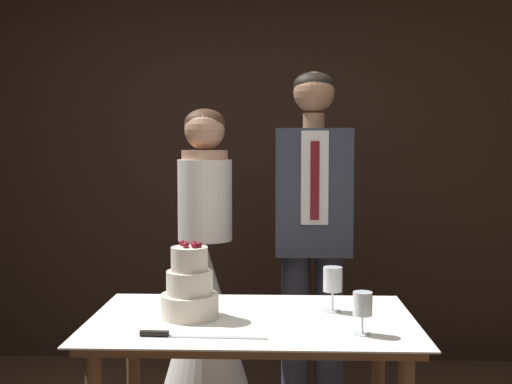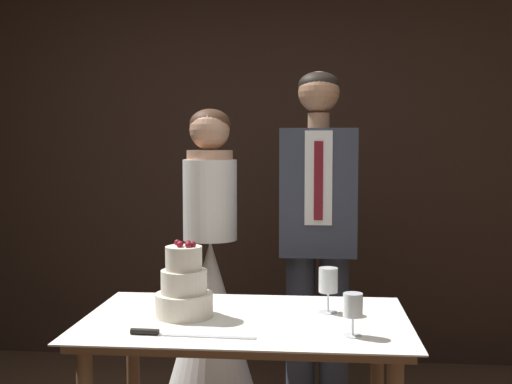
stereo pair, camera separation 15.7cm
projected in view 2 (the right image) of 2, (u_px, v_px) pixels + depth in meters
The scene contains 8 objects.
wall_back at pixel (254, 144), 4.25m from camera, with size 4.85×0.12×2.87m, color black.
cake_table at pixel (246, 343), 2.45m from camera, with size 1.24×0.77×0.76m.
tiered_cake at pixel (184, 288), 2.46m from camera, with size 0.22×0.22×0.29m.
cake_knife at pixel (168, 333), 2.22m from camera, with size 0.44×0.04×0.02m.
wine_glass_near at pixel (328, 281), 2.52m from camera, with size 0.08×0.08×0.18m.
wine_glass_middle at pixel (353, 308), 2.21m from camera, with size 0.07×0.07×0.15m.
bride at pixel (211, 304), 3.36m from camera, with size 0.54×0.54×1.61m.
groom at pixel (318, 227), 3.28m from camera, with size 0.39×0.25×1.79m.
Camera 2 is at (0.40, -2.04, 1.42)m, focal length 45.00 mm.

